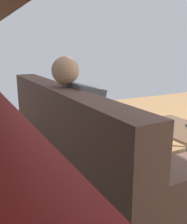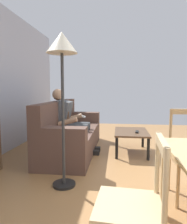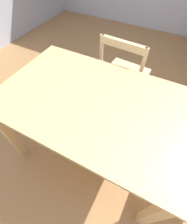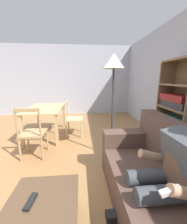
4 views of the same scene
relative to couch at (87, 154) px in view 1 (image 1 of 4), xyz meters
name	(u,v)px [view 1 (image 1 of 4)]	position (x,y,z in m)	size (l,w,h in m)	color
couch	(87,154)	(0.00, 0.00, 0.00)	(2.20, 0.83, 0.96)	brown
person_lounging	(91,127)	(-0.05, -0.02, 0.26)	(0.59, 0.89, 1.19)	#4C5156
coffee_table	(178,132)	(0.07, -1.16, 0.01)	(0.87, 0.60, 0.41)	brown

